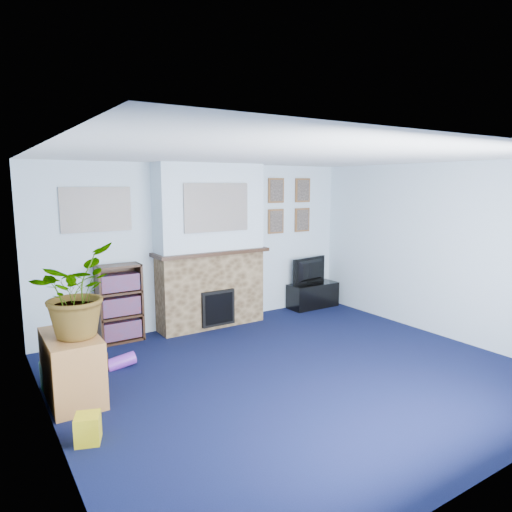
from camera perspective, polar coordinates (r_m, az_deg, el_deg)
floor at (r=5.35m, az=4.87°, el=-14.27°), size 5.00×4.50×0.01m
ceiling at (r=4.92m, az=5.25°, el=12.35°), size 5.00×4.50×0.01m
wall_back at (r=6.89m, az=-6.49°, el=1.37°), size 5.00×0.04×2.40m
wall_front at (r=3.55m, az=28.09°, el=-6.97°), size 5.00×0.04×2.40m
wall_left at (r=4.01m, az=-24.55°, el=-4.95°), size 0.04×4.50×2.40m
wall_right at (r=6.81m, az=21.93°, el=0.68°), size 0.04×4.50×2.40m
chimney_breast at (r=6.71m, az=-5.71°, el=1.05°), size 1.72×0.50×2.40m
collage_main at (r=6.47m, az=-4.94°, el=6.06°), size 1.00×0.03×0.68m
collage_left at (r=6.29m, az=-19.33°, el=5.51°), size 0.90×0.03×0.58m
portrait_tl at (r=7.48m, az=2.52°, el=8.18°), size 0.30×0.03×0.40m
portrait_tr at (r=7.81m, az=5.85°, el=8.18°), size 0.30×0.03×0.40m
portrait_bl at (r=7.50m, az=2.49°, el=4.36°), size 0.30×0.03×0.40m
portrait_br at (r=7.83m, az=5.79°, el=4.52°), size 0.30×0.03×0.40m
tv_stand at (r=7.95m, az=7.11°, el=-4.77°), size 0.88×0.37×0.42m
television at (r=7.87m, az=7.07°, el=-1.83°), size 0.77×0.21×0.44m
bookshelf at (r=6.42m, az=-16.68°, el=-5.89°), size 0.58×0.28×1.05m
sideboard at (r=4.94m, az=-22.02°, el=-12.55°), size 0.47×0.85×0.66m
potted_plant at (r=4.69m, az=-21.85°, el=-4.14°), size 0.98×1.02×0.87m
mantel_clock at (r=6.64m, az=-5.96°, el=1.27°), size 0.10×0.06×0.13m
mantel_candle at (r=6.78m, az=-3.62°, el=1.55°), size 0.05×0.05×0.15m
mantel_teddy at (r=6.45m, az=-9.56°, el=0.92°), size 0.12×0.12×0.12m
mantel_can at (r=7.03m, az=-0.23°, el=1.67°), size 0.06×0.06×0.12m
green_crate at (r=5.31m, az=-23.22°, el=-13.55°), size 0.36×0.30×0.28m
toy_ball at (r=5.56m, az=-20.23°, el=-12.87°), size 0.17×0.17×0.17m
toy_block at (r=4.25m, az=-20.27°, el=-19.71°), size 0.25×0.25×0.24m
toy_tube at (r=5.65m, az=-16.49°, el=-12.55°), size 0.34×0.15×0.19m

